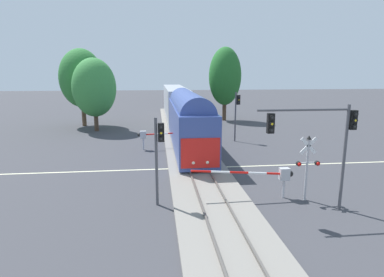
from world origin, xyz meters
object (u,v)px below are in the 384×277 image
object	(u,v)px
traffic_signal_median	(159,147)
elm_centre_background	(225,76)
traffic_signal_far_side	(237,109)
traffic_signal_near_right	(321,132)
crossing_signal_mast	(308,161)
pine_left_background	(81,78)
commuter_train	(180,108)
crossing_gate_far	(152,135)
crossing_gate_near	(273,175)
oak_behind_train	(94,88)

from	to	relation	value
traffic_signal_median	elm_centre_background	bearing A→B (deg)	71.79
traffic_signal_far_side	traffic_signal_near_right	size ratio (longest dim) A/B	0.92
traffic_signal_far_side	traffic_signal_median	world-z (taller)	traffic_signal_far_side
traffic_signal_far_side	traffic_signal_median	distance (m)	18.03
crossing_signal_mast	pine_left_background	xyz separation A→B (m)	(-18.24, 28.42, 4.11)
commuter_train	crossing_gate_far	world-z (taller)	commuter_train
traffic_signal_far_side	crossing_gate_far	bearing A→B (deg)	-162.77
traffic_signal_far_side	elm_centre_background	world-z (taller)	elm_centre_background
crossing_gate_near	oak_behind_train	size ratio (longest dim) A/B	0.67
crossing_gate_near	crossing_signal_mast	distance (m)	2.05
traffic_signal_far_side	pine_left_background	size ratio (longest dim) A/B	0.50
crossing_gate_far	traffic_signal_near_right	size ratio (longest dim) A/B	1.15
crossing_gate_far	traffic_signal_far_side	size ratio (longest dim) A/B	1.24
traffic_signal_median	crossing_gate_far	bearing A→B (deg)	92.53
crossing_gate_far	traffic_signal_far_side	distance (m)	9.55
pine_left_background	traffic_signal_median	bearing A→B (deg)	-70.59
crossing_gate_far	oak_behind_train	xyz separation A→B (m)	(-6.99, 10.75, 3.97)
crossing_signal_mast	pine_left_background	world-z (taller)	pine_left_background
commuter_train	traffic_signal_median	world-z (taller)	commuter_train
commuter_train	traffic_signal_far_side	size ratio (longest dim) A/B	7.75
commuter_train	oak_behind_train	xyz separation A→B (m)	(-10.49, 0.58, 2.60)
crossing_signal_mast	crossing_gate_near	bearing A→B (deg)	164.19
oak_behind_train	elm_centre_background	size ratio (longest dim) A/B	0.82
commuter_train	crossing_gate_near	bearing A→B (deg)	-81.13
elm_centre_background	oak_behind_train	bearing A→B (deg)	-158.25
crossing_gate_near	traffic_signal_median	bearing A→B (deg)	-177.68
traffic_signal_median	oak_behind_train	size ratio (longest dim) A/B	0.55
oak_behind_train	pine_left_background	world-z (taller)	pine_left_background
crossing_signal_mast	traffic_signal_near_right	size ratio (longest dim) A/B	0.67
crossing_signal_mast	pine_left_background	size ratio (longest dim) A/B	0.37
traffic_signal_median	elm_centre_background	size ratio (longest dim) A/B	0.45
commuter_train	oak_behind_train	bearing A→B (deg)	176.85
commuter_train	traffic_signal_median	size ratio (longest dim) A/B	8.25
traffic_signal_near_right	crossing_gate_near	bearing A→B (deg)	130.98
crossing_signal_mast	traffic_signal_far_side	distance (m)	16.27
crossing_gate_far	traffic_signal_near_right	bearing A→B (deg)	-59.44
crossing_gate_near	elm_centre_background	world-z (taller)	elm_centre_background
commuter_train	crossing_signal_mast	xyz separation A→B (m)	(5.39, -23.64, -0.46)
crossing_gate_far	crossing_gate_near	bearing A→B (deg)	-61.23
traffic_signal_near_right	oak_behind_train	size ratio (longest dim) A/B	0.63
traffic_signal_median	pine_left_background	world-z (taller)	pine_left_background
crossing_gate_far	traffic_signal_near_right	xyz separation A→B (m)	(8.79, -14.89, 2.87)
crossing_signal_mast	traffic_signal_near_right	distance (m)	2.43
commuter_train	elm_centre_background	distance (m)	11.27
commuter_train	crossing_gate_far	xyz separation A→B (m)	(-3.50, -10.18, -1.37)
elm_centre_background	pine_left_background	world-z (taller)	elm_centre_background
crossing_signal_mast	crossing_gate_far	bearing A→B (deg)	123.45
traffic_signal_far_side	traffic_signal_median	bearing A→B (deg)	-117.49
commuter_train	traffic_signal_near_right	world-z (taller)	traffic_signal_near_right
commuter_train	oak_behind_train	world-z (taller)	oak_behind_train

